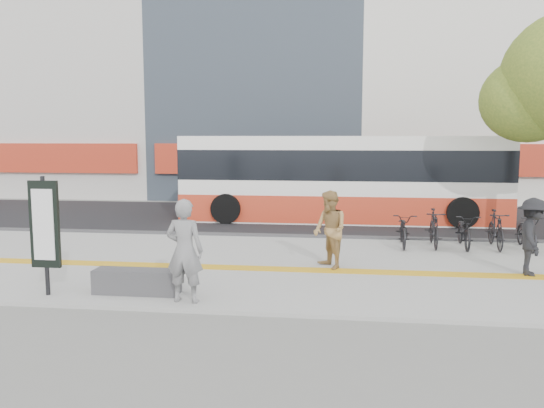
# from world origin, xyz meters

# --- Properties ---
(ground) EXTENTS (120.00, 120.00, 0.00)m
(ground) POSITION_xyz_m (0.00, 0.00, 0.00)
(ground) COLOR slate
(ground) RESTS_ON ground
(sidewalk) EXTENTS (40.00, 7.00, 0.08)m
(sidewalk) POSITION_xyz_m (0.00, 1.50, 0.04)
(sidewalk) COLOR gray
(sidewalk) RESTS_ON ground
(tactile_strip) EXTENTS (40.00, 0.45, 0.01)m
(tactile_strip) POSITION_xyz_m (0.00, 1.00, 0.09)
(tactile_strip) COLOR gold
(tactile_strip) RESTS_ON sidewalk
(street) EXTENTS (40.00, 8.00, 0.06)m
(street) POSITION_xyz_m (0.00, 9.00, 0.03)
(street) COLOR black
(street) RESTS_ON ground
(curb) EXTENTS (40.00, 0.25, 0.14)m
(curb) POSITION_xyz_m (0.00, 5.00, 0.07)
(curb) COLOR #363638
(curb) RESTS_ON ground
(bench) EXTENTS (1.60, 0.45, 0.45)m
(bench) POSITION_xyz_m (-2.60, -1.20, 0.30)
(bench) COLOR #363638
(bench) RESTS_ON sidewalk
(signboard) EXTENTS (0.55, 0.10, 2.20)m
(signboard) POSITION_xyz_m (-4.20, -1.51, 1.37)
(signboard) COLOR black
(signboard) RESTS_ON sidewalk
(bus) EXTENTS (11.13, 2.64, 2.96)m
(bus) POSITION_xyz_m (1.14, 8.50, 1.45)
(bus) COLOR white
(bus) RESTS_ON street
(bicycle_row) EXTENTS (3.82, 1.74, 1.00)m
(bicycle_row) POSITION_xyz_m (4.39, 4.00, 0.55)
(bicycle_row) COLOR black
(bicycle_row) RESTS_ON sidewalk
(seated_woman) EXTENTS (0.70, 0.48, 1.84)m
(seated_woman) POSITION_xyz_m (-1.55, -1.59, 1.00)
(seated_woman) COLOR black
(seated_woman) RESTS_ON sidewalk
(pedestrian_tan) EXTENTS (1.00, 1.06, 1.73)m
(pedestrian_tan) POSITION_xyz_m (0.91, 1.26, 0.95)
(pedestrian_tan) COLOR #A07B47
(pedestrian_tan) RESTS_ON sidewalk
(pedestrian_dark) EXTENTS (0.81, 1.16, 1.64)m
(pedestrian_dark) POSITION_xyz_m (5.14, 1.16, 0.90)
(pedestrian_dark) COLOR black
(pedestrian_dark) RESTS_ON sidewalk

